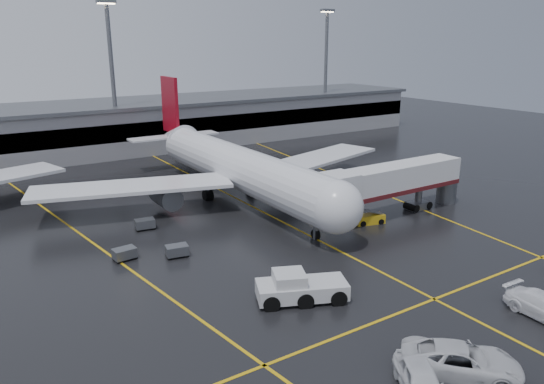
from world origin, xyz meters
TOP-DOWN VIEW (x-y plane):
  - ground at (0.00, 0.00)m, footprint 220.00×220.00m
  - apron_line_centre at (0.00, 0.00)m, footprint 0.25×90.00m
  - apron_line_stop at (0.00, -22.00)m, footprint 60.00×0.25m
  - apron_line_left at (-20.00, 10.00)m, footprint 9.99×69.35m
  - apron_line_right at (18.00, 10.00)m, footprint 7.57×69.64m
  - terminal at (0.00, 47.93)m, footprint 122.00×19.00m
  - light_mast_mid at (-5.00, 42.00)m, footprint 3.00×1.20m
  - light_mast_right at (40.00, 42.00)m, footprint 3.00×1.20m
  - main_airliner at (0.00, 9.70)m, footprint 48.80×45.60m
  - jet_bridge at (11.87, -6.00)m, footprint 19.90×3.40m
  - pushback_tractor at (-8.84, -16.41)m, footprint 7.42×5.28m
  - belt_loader at (7.72, -6.55)m, footprint 3.50×2.21m
  - service_van_a at (-6.15, -29.08)m, footprint 7.19×7.17m
  - service_van_d at (-9.58, -29.02)m, footprint 4.51×5.61m
  - baggage_cart_a at (-13.47, -3.59)m, footprint 2.19×1.62m
  - baggage_cart_b at (-17.74, -1.64)m, footprint 2.11×1.47m
  - baggage_cart_c at (-13.49, 4.98)m, footprint 2.17×1.58m

SIDE VIEW (x-z plane):
  - ground at x=0.00m, z-range 0.00..0.00m
  - apron_line_centre at x=0.00m, z-range 0.00..0.02m
  - apron_line_stop at x=0.00m, z-range 0.00..0.02m
  - apron_line_left at x=-20.00m, z-range 0.00..0.02m
  - apron_line_right at x=18.00m, z-range 0.00..0.02m
  - belt_loader at x=7.72m, z-range -0.52..1.54m
  - baggage_cart_a at x=-13.47m, z-range 0.07..1.19m
  - baggage_cart_b at x=-17.74m, z-range 0.07..1.19m
  - baggage_cart_c at x=-13.49m, z-range 0.07..1.19m
  - service_van_d at x=-9.58m, z-range 0.00..1.79m
  - service_van_a at x=-6.15m, z-range 0.00..1.93m
  - pushback_tractor at x=-8.84m, z-range -0.25..2.21m
  - jet_bridge at x=11.87m, z-range 0.91..6.96m
  - main_airliner at x=0.00m, z-range -2.84..11.26m
  - terminal at x=0.00m, z-range 0.02..8.62m
  - light_mast_mid at x=-5.00m, z-range 1.75..27.20m
  - light_mast_right at x=40.00m, z-range 1.75..27.20m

